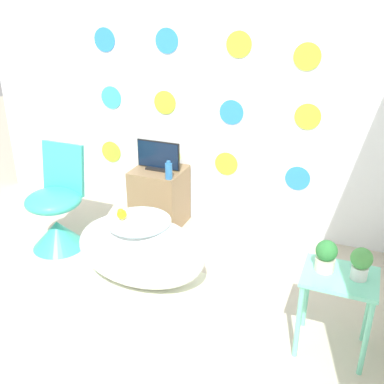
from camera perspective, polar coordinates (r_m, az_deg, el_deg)
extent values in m
plane|color=#BCB29E|center=(3.05, -14.42, -19.94)|extent=(12.00, 12.00, 0.00)
cube|color=white|center=(4.10, 1.02, 13.15)|extent=(4.58, 0.04, 2.60)
cylinder|color=#B2D633|center=(4.70, -10.22, 5.04)|extent=(0.22, 0.01, 0.22)
cylinder|color=#B2D633|center=(4.37, -2.82, 4.64)|extent=(0.22, 0.01, 0.22)
cylinder|color=#B2D633|center=(4.18, 4.37, 3.59)|extent=(0.22, 0.01, 0.22)
cylinder|color=#2D8CE0|center=(4.06, 13.25, 1.69)|extent=(0.22, 0.01, 0.22)
cylinder|color=#3DC6D6|center=(4.52, -10.23, 11.72)|extent=(0.22, 0.01, 0.22)
cylinder|color=#B2D633|center=(4.25, -3.47, 11.26)|extent=(0.22, 0.01, 0.22)
cylinder|color=#2D8CE0|center=(4.02, 5.03, 10.04)|extent=(0.22, 0.01, 0.22)
cylinder|color=#B2D633|center=(3.88, 14.48, 9.23)|extent=(0.22, 0.01, 0.22)
cylinder|color=#2D8CE0|center=(4.45, -11.05, 18.45)|extent=(0.22, 0.01, 0.22)
cylinder|color=#2D8CE0|center=(4.14, -3.23, 18.62)|extent=(0.22, 0.01, 0.22)
cylinder|color=#B2D633|center=(3.91, 5.98, 18.14)|extent=(0.22, 0.01, 0.22)
cylinder|color=#B2D633|center=(3.80, 14.43, 16.31)|extent=(0.22, 0.01, 0.22)
cube|color=silver|center=(3.52, -8.58, -12.45)|extent=(1.27, 0.93, 0.01)
ellipsoid|color=white|center=(3.49, -6.58, -7.37)|extent=(1.04, 0.59, 0.54)
cylinder|color=#B2DBEA|center=(3.36, -6.78, -3.72)|extent=(0.48, 0.48, 0.01)
sphere|color=yellow|center=(3.35, -8.91, -2.81)|extent=(0.07, 0.07, 0.07)
sphere|color=yellow|center=(3.33, -9.06, -2.47)|extent=(0.05, 0.05, 0.05)
cone|color=orange|center=(3.32, -9.24, -2.62)|extent=(0.02, 0.02, 0.02)
cone|color=#38B2A3|center=(4.15, -16.65, -5.12)|extent=(0.46, 0.46, 0.25)
ellipsoid|color=#38B2A3|center=(4.01, -17.20, -1.04)|extent=(0.48, 0.48, 0.17)
cube|color=#38B2A3|center=(4.05, -16.03, 2.88)|extent=(0.41, 0.10, 0.46)
cube|color=#8E704C|center=(4.31, -4.14, -0.61)|extent=(0.46, 0.43, 0.57)
cube|color=white|center=(4.09, -5.47, -0.46)|extent=(0.39, 0.01, 0.16)
cube|color=black|center=(4.19, -4.26, 3.04)|extent=(0.22, 0.12, 0.02)
cube|color=black|center=(4.15, -4.29, 4.74)|extent=(0.42, 0.01, 0.26)
cube|color=#0F1E38|center=(4.14, -4.35, 4.70)|extent=(0.40, 0.01, 0.24)
cylinder|color=#2D72B7|center=(3.95, -2.97, 2.66)|extent=(0.06, 0.06, 0.14)
cylinder|color=#2D72B7|center=(3.92, -3.00, 3.79)|extent=(0.03, 0.03, 0.02)
cube|color=#72D8B7|center=(2.84, 18.31, -10.20)|extent=(0.44, 0.36, 0.02)
cylinder|color=#72D8B7|center=(2.89, 13.35, -15.73)|extent=(0.03, 0.03, 0.53)
cylinder|color=#72D8B7|center=(2.89, 21.22, -16.99)|extent=(0.03, 0.03, 0.53)
cylinder|color=#72D8B7|center=(3.13, 14.34, -12.30)|extent=(0.03, 0.03, 0.53)
cylinder|color=#72D8B7|center=(3.13, 21.49, -13.45)|extent=(0.03, 0.03, 0.53)
cylinder|color=beige|center=(2.83, 16.50, -8.80)|extent=(0.12, 0.12, 0.08)
sphere|color=#2D7A38|center=(2.78, 16.73, -7.16)|extent=(0.13, 0.13, 0.13)
cylinder|color=white|center=(2.82, 20.47, -9.53)|extent=(0.10, 0.10, 0.08)
sphere|color=#4C9E4C|center=(2.77, 20.75, -7.89)|extent=(0.13, 0.13, 0.13)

